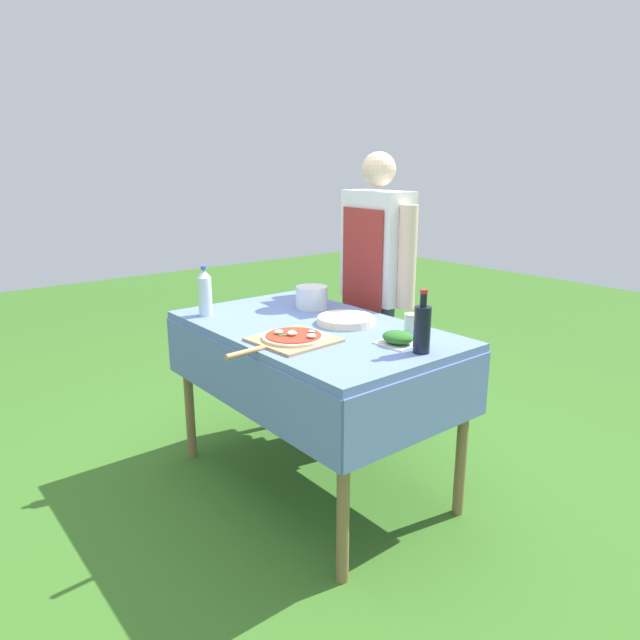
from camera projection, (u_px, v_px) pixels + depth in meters
ground_plane at (313, 482)px, 2.88m from camera, size 12.00×12.00×0.00m
prep_table at (313, 346)px, 2.69m from camera, size 1.39×0.84×0.82m
person_cook at (376, 275)px, 3.19m from camera, size 0.60×0.24×1.62m
pizza_on_peel at (292, 339)px, 2.42m from camera, size 0.33×0.51×0.05m
oil_bottle at (422, 328)px, 2.26m from camera, size 0.07×0.07×0.26m
water_bottle at (205, 292)px, 2.82m from camera, size 0.07×0.07×0.25m
herb_container at (398, 338)px, 2.38m from camera, size 0.17×0.15×0.06m
mixing_tub at (312, 297)px, 2.98m from camera, size 0.17×0.17×0.12m
plate_stack at (346, 320)px, 2.70m from camera, size 0.28×0.28×0.03m
sauce_jar at (412, 326)px, 2.49m from camera, size 0.07×0.07×0.10m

